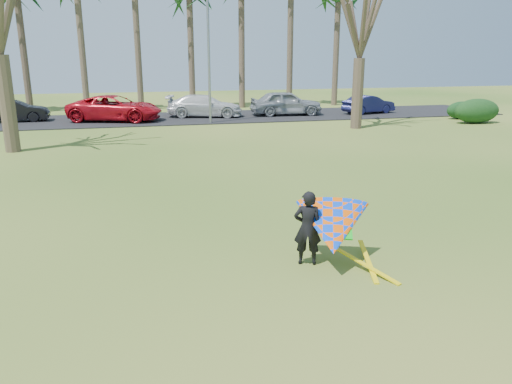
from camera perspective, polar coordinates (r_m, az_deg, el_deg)
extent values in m
plane|color=#1F5512|center=(10.31, 2.70, -8.83)|extent=(100.00, 100.00, 0.00)
cube|color=black|center=(34.35, -9.34, 8.32)|extent=(46.00, 7.00, 0.06)
cylinder|color=#48372B|center=(40.64, -25.06, 14.53)|extent=(0.48, 0.48, 9.00)
cylinder|color=brown|center=(40.12, -19.31, 15.60)|extent=(0.48, 0.48, 9.70)
cylinder|color=#4F3E2F|center=(40.00, -13.42, 16.54)|extent=(0.48, 0.48, 10.40)
cylinder|color=brown|center=(40.26, -7.44, 15.81)|extent=(0.48, 0.48, 9.00)
cylinder|color=#4E3C2F|center=(40.93, -1.65, 16.41)|extent=(0.48, 0.48, 9.70)
cylinder|color=#4E3F2F|center=(41.97, 3.93, 16.84)|extent=(0.48, 0.48, 10.40)
cylinder|color=#4E3D2E|center=(43.34, 9.15, 15.72)|extent=(0.48, 0.48, 9.00)
cylinder|color=#493A2C|center=(24.65, -26.55, 8.96)|extent=(0.64, 0.64, 4.20)
cylinder|color=#4B3A2D|center=(29.91, 11.53, 10.95)|extent=(0.64, 0.64, 3.99)
cylinder|color=gray|center=(31.34, -5.41, 15.05)|extent=(0.16, 0.16, 8.00)
ellipsoid|color=#133413|center=(34.49, 23.92, 8.46)|extent=(3.06, 1.39, 1.53)
ellipsoid|color=#123316|center=(36.44, 22.40, 8.64)|extent=(2.09, 0.98, 1.16)
imported|color=black|center=(35.42, -25.90, 8.34)|extent=(4.14, 1.54, 1.35)
imported|color=red|center=(33.49, -15.80, 9.21)|extent=(6.39, 4.34, 1.62)
imported|color=silver|center=(34.63, -5.89, 9.78)|extent=(5.43, 3.22, 1.48)
imported|color=#8F939B|center=(35.46, 3.45, 10.14)|extent=(5.07, 2.28, 1.69)
imported|color=#181A49|center=(37.28, 12.75, 9.74)|extent=(4.12, 2.31, 1.29)
imported|color=black|center=(10.33, 5.92, -4.11)|extent=(0.66, 0.54, 1.58)
cone|color=#053FED|center=(10.25, 8.77, -4.01)|extent=(2.13, 2.39, 2.02)
cube|color=#0CBF19|center=(10.24, 9.55, -4.36)|extent=(0.62, 0.60, 0.24)
cube|color=yellow|center=(10.48, 12.13, -8.66)|extent=(0.85, 1.66, 0.28)
cube|color=yellow|center=(10.73, 12.64, -8.10)|extent=(0.56, 1.76, 0.22)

